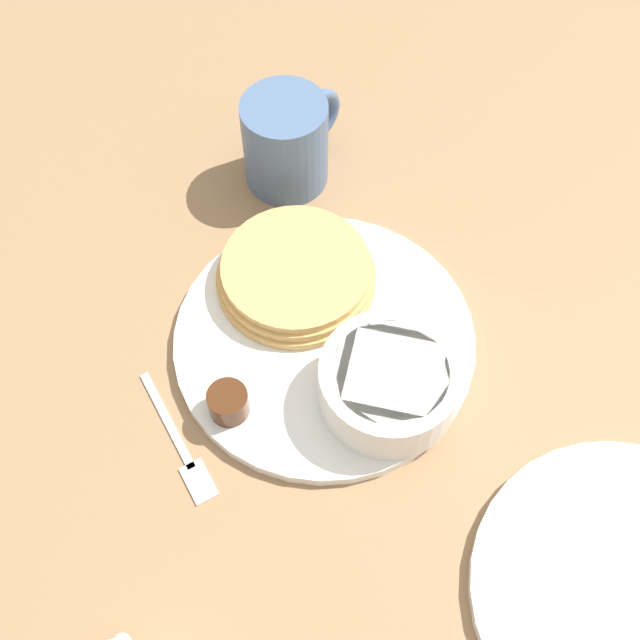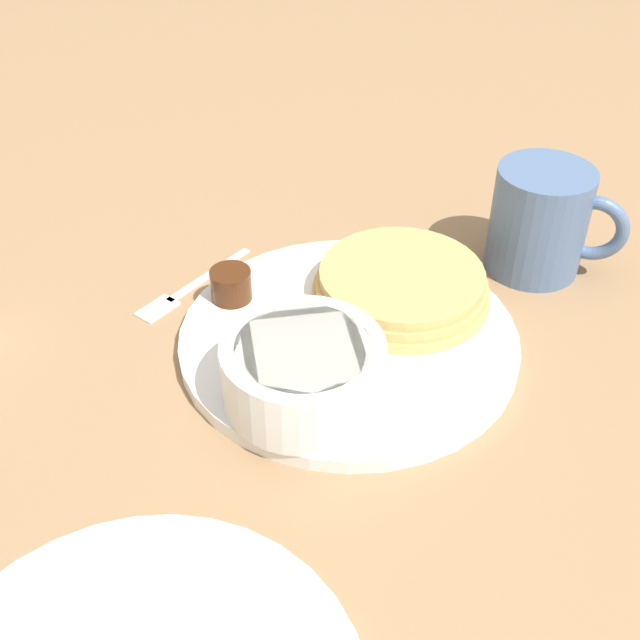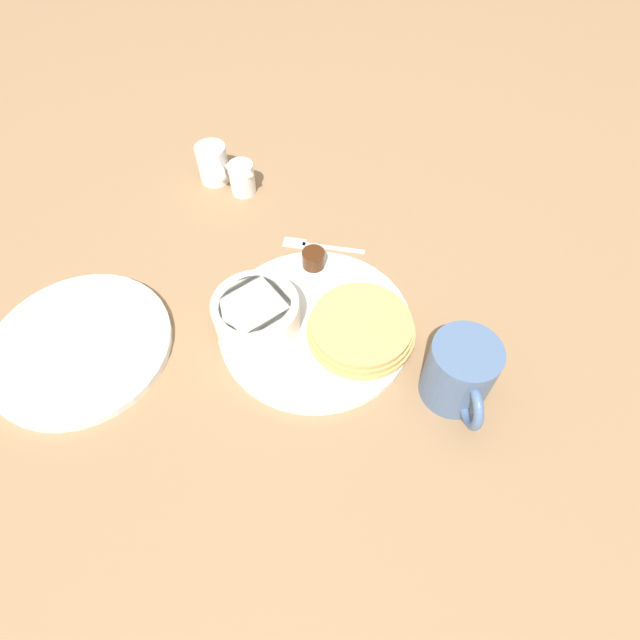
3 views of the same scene
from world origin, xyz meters
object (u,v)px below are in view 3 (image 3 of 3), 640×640
creamer_pitcher_near (242,178)px  creamer_pitcher_far (213,163)px  plate (315,325)px  fork (314,245)px  bowl (256,313)px  coffee_mug (460,373)px

creamer_pitcher_near → creamer_pitcher_far: bearing=133.7°
plate → creamer_pitcher_far: bearing=104.4°
fork → bowl: bearing=-130.0°
plate → bowl: 0.08m
creamer_pitcher_far → coffee_mug: bearing=-64.6°
plate → bowl: bearing=167.1°
plate → creamer_pitcher_far: 0.37m
creamer_pitcher_far → plate: bearing=-75.6°
plate → coffee_mug: bearing=-44.4°
creamer_pitcher_near → fork: 0.18m
coffee_mug → plate: bearing=135.6°
plate → creamer_pitcher_far: creamer_pitcher_far is taller
bowl → creamer_pitcher_far: size_ratio=1.53×
bowl → coffee_mug: 0.27m
creamer_pitcher_near → creamer_pitcher_far: creamer_pitcher_far is taller
creamer_pitcher_near → plate: bearing=-81.1°
plate → fork: 0.16m
coffee_mug → creamer_pitcher_near: 0.49m
coffee_mug → fork: bearing=110.1°
plate → fork: bearing=76.6°
coffee_mug → creamer_pitcher_far: bearing=115.4°
plate → bowl: (-0.08, 0.02, 0.03)m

